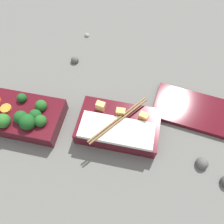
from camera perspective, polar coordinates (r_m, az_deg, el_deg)
The scene contains 7 objects.
ground_plane at distance 0.64m, azimuth -11.57°, elevation -2.99°, with size 3.00×3.00×0.00m, color slate.
bento_tray_vegetable at distance 0.65m, azimuth -22.28°, elevation -1.00°, with size 0.22×0.13×0.08m.
bento_tray_rice at distance 0.59m, azimuth 1.65°, elevation -3.73°, with size 0.22×0.17×0.07m.
bento_lid at distance 0.68m, azimuth 19.87°, elevation 0.65°, with size 0.21×0.13×0.01m, color #510F19.
pebble_0 at distance 0.87m, azimuth -6.57°, elevation 19.38°, with size 0.02×0.02×0.02m, color gray.
pebble_1 at distance 0.62m, azimuth 22.44°, elevation -12.28°, with size 0.03×0.03×0.03m, color #595651.
pebble_2 at distance 0.77m, azimuth -9.69°, elevation 13.21°, with size 0.03×0.03×0.03m, color #595651.
Camera 1 is at (0.19, -0.26, 0.55)m, focal length 35.00 mm.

